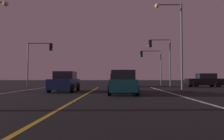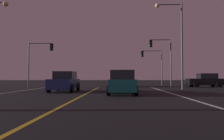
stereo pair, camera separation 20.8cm
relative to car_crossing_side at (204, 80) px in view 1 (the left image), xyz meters
The scene contains 10 objects.
lane_edge_right 18.91m from the car_crossing_side, 111.33° to the right, with size 0.16×32.87×0.01m, color silver.
lane_center_divider 22.01m from the car_crossing_side, 126.87° to the right, with size 0.16×32.87×0.01m, color gold.
car_crossing_side is the anchor object (origin of this frame).
car_oncoming 17.89m from the car_crossing_side, 149.21° to the right, with size 2.02×4.30×1.70m.
car_lead_same_lane 15.94m from the car_crossing_side, 131.62° to the right, with size 2.02×4.30×1.70m.
car_ahead_far 10.97m from the car_crossing_side, behind, with size 2.02×4.30×1.70m.
traffic_light_near_right 6.65m from the car_crossing_side, behind, with size 2.74×0.36×5.87m.
traffic_light_near_left 20.78m from the car_crossing_side, behind, with size 3.19×0.36×5.48m.
traffic_light_far_right 8.23m from the car_crossing_side, 140.76° to the left, with size 3.17×0.36×5.18m.
street_lamp_right_far 9.08m from the car_crossing_side, 131.32° to the right, with size 2.72×0.44×8.59m.
Camera 1 is at (2.12, 0.62, 1.20)m, focal length 34.95 mm.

